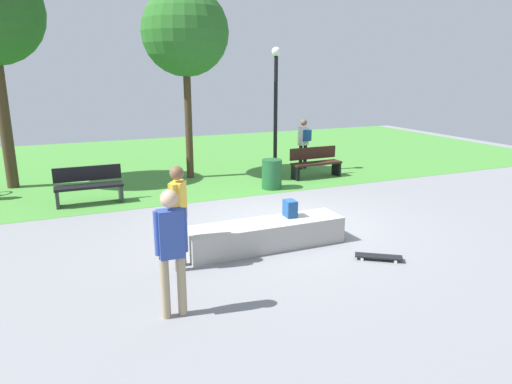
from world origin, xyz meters
name	(u,v)px	position (x,y,z in m)	size (l,w,h in m)	color
ground_plane	(283,224)	(0.00, 0.00, 0.00)	(28.00, 28.00, 0.00)	gray
grass_lawn	(185,159)	(0.00, 8.18, 0.00)	(26.60, 11.65, 0.01)	#478C38
concrete_ledge	(265,235)	(-0.90, -1.06, 0.24)	(2.98, 0.73, 0.49)	#A8A59E
backpack_on_ledge	(290,208)	(-0.33, -0.94, 0.65)	(0.28, 0.20, 0.32)	#1E4C8C
skater_performing_trick	(171,244)	(-3.05, -2.85, 1.02)	(0.43, 0.23, 1.74)	tan
skater_watching	(178,209)	(-2.58, -1.36, 1.02)	(0.34, 0.38, 1.73)	slate
skateboard_by_ledge	(379,256)	(0.65, -2.39, 0.06)	(0.77, 0.62, 0.08)	black
park_bench_near_path	(89,184)	(-3.67, 3.32, 0.48)	(1.60, 0.47, 0.91)	black
park_bench_far_left	(315,162)	(2.91, 3.65, 0.48)	(1.61, 0.52, 0.91)	#331E14
tree_tall_oak	(185,33)	(-0.62, 5.12, 4.22)	(2.50, 2.50, 5.50)	#42301E
lamp_post	(276,97)	(2.06, 4.72, 2.38)	(0.28, 0.28, 3.88)	black
trash_bin	(272,174)	(1.09, 2.89, 0.41)	(0.55, 0.55, 0.82)	#1E592D
pedestrian_with_backpack	(304,139)	(3.18, 4.88, 0.99)	(0.41, 0.42, 1.65)	black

